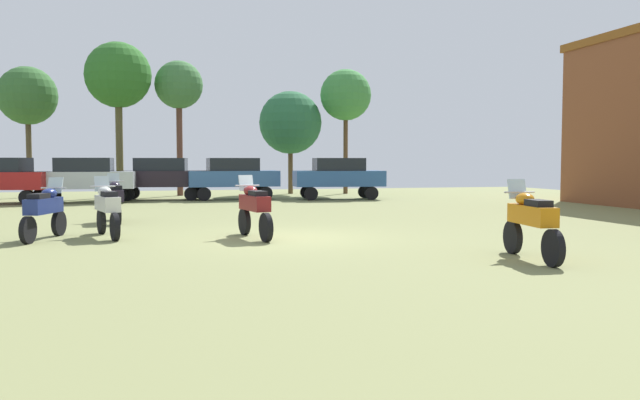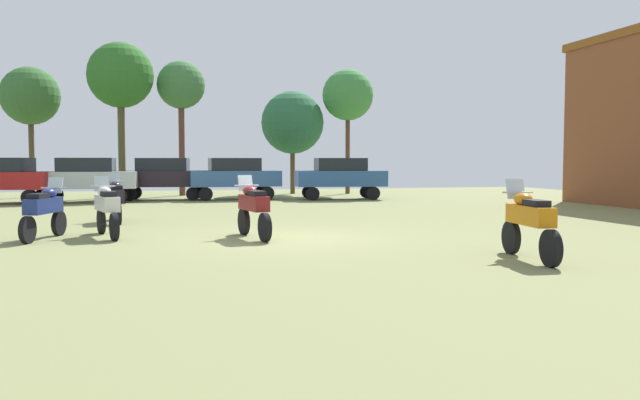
{
  "view_description": "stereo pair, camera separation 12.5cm",
  "coord_description": "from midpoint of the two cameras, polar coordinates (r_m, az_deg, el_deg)",
  "views": [
    {
      "loc": [
        -2.88,
        -15.03,
        1.88
      ],
      "look_at": [
        1.66,
        3.0,
        0.74
      ],
      "focal_mm": 35.68,
      "sensor_mm": 36.0,
      "label": 1
    },
    {
      "loc": [
        -2.76,
        -15.06,
        1.88
      ],
      "look_at": [
        1.66,
        3.0,
        0.74
      ],
      "focal_mm": 35.68,
      "sensor_mm": 36.0,
      "label": 2
    }
  ],
  "objects": [
    {
      "name": "ground_plane",
      "position": [
        15.42,
        -3.12,
        -3.45
      ],
      "size": [
        44.0,
        52.0,
        0.02
      ],
      "color": "olive"
    },
    {
      "name": "motorcycle_1",
      "position": [
        16.39,
        -23.3,
        -0.77
      ],
      "size": [
        0.81,
        2.13,
        1.46
      ],
      "rotation": [
        0.0,
        0.0,
        -0.28
      ],
      "color": "black",
      "rests_on": "ground"
    },
    {
      "name": "motorcycle_2",
      "position": [
        20.21,
        -17.65,
        0.15
      ],
      "size": [
        0.67,
        2.23,
        1.48
      ],
      "rotation": [
        0.0,
        0.0,
        0.15
      ],
      "color": "black",
      "rests_on": "ground"
    },
    {
      "name": "motorcycle_3",
      "position": [
        12.57,
        18.53,
        -1.77
      ],
      "size": [
        0.63,
        2.3,
        1.5
      ],
      "rotation": [
        0.0,
        0.0,
        -0.11
      ],
      "color": "black",
      "rests_on": "ground"
    },
    {
      "name": "motorcycle_4",
      "position": [
        16.36,
        -18.36,
        -0.62
      ],
      "size": [
        0.81,
        2.23,
        1.48
      ],
      "rotation": [
        0.0,
        0.0,
        0.27
      ],
      "color": "black",
      "rests_on": "ground"
    },
    {
      "name": "motorcycle_5",
      "position": [
        15.37,
        -5.77,
        -0.67
      ],
      "size": [
        0.71,
        2.24,
        1.51
      ],
      "rotation": [
        0.0,
        0.0,
        0.19
      ],
      "color": "black",
      "rests_on": "ground"
    },
    {
      "name": "car_1",
      "position": [
        30.19,
        -20.08,
        2.0
      ],
      "size": [
        4.38,
        2.0,
        2.0
      ],
      "rotation": [
        0.0,
        0.0,
        1.52
      ],
      "color": "black",
      "rests_on": "ground"
    },
    {
      "name": "car_2",
      "position": [
        30.77,
        -26.57,
        1.86
      ],
      "size": [
        4.58,
        2.64,
        2.0
      ],
      "rotation": [
        0.0,
        0.0,
        1.37
      ],
      "color": "black",
      "rests_on": "ground"
    },
    {
      "name": "car_3",
      "position": [
        31.32,
        -13.77,
        2.16
      ],
      "size": [
        4.5,
        2.37,
        2.0
      ],
      "rotation": [
        0.0,
        0.0,
        1.43
      ],
      "color": "black",
      "rests_on": "ground"
    },
    {
      "name": "car_4",
      "position": [
        30.81,
        1.95,
        2.24
      ],
      "size": [
        4.44,
        2.16,
        2.0
      ],
      "rotation": [
        0.0,
        0.0,
        1.48
      ],
      "color": "black",
      "rests_on": "ground"
    },
    {
      "name": "car_5",
      "position": [
        30.92,
        -7.55,
        2.21
      ],
      "size": [
        4.37,
        1.97,
        2.0
      ],
      "rotation": [
        0.0,
        0.0,
        1.61
      ],
      "color": "black",
      "rests_on": "ground"
    },
    {
      "name": "tree_1",
      "position": [
        35.76,
        -24.46,
        8.44
      ],
      "size": [
        2.94,
        2.94,
        6.63
      ],
      "color": "#4D412A",
      "rests_on": "ground"
    },
    {
      "name": "tree_2",
      "position": [
        35.1,
        -12.26,
        9.89
      ],
      "size": [
        2.54,
        2.54,
        7.17
      ],
      "color": "brown",
      "rests_on": "ground"
    },
    {
      "name": "tree_3",
      "position": [
        34.6,
        -17.37,
        10.53
      ],
      "size": [
        3.34,
        3.34,
        7.91
      ],
      "color": "brown",
      "rests_on": "ground"
    },
    {
      "name": "tree_5",
      "position": [
        36.34,
        2.61,
        9.33
      ],
      "size": [
        2.88,
        2.88,
        7.02
      ],
      "color": "brown",
      "rests_on": "ground"
    },
    {
      "name": "tree_6",
      "position": [
        36.17,
        -2.39,
        6.93
      ],
      "size": [
        3.53,
        3.53,
        5.79
      ],
      "color": "brown",
      "rests_on": "ground"
    }
  ]
}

